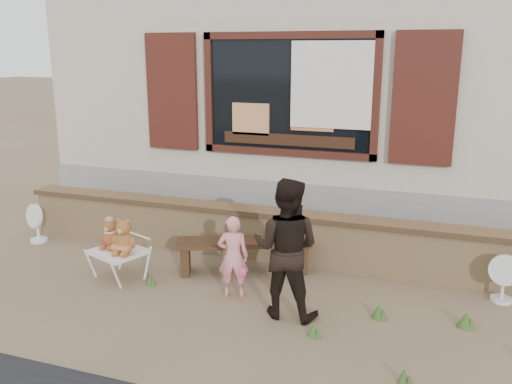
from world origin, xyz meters
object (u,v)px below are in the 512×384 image
at_px(teddy_bear_left, 110,233).
at_px(teddy_bear_right, 124,235).
at_px(folding_chair, 118,253).
at_px(adult, 286,248).
at_px(bench, 244,249).
at_px(child, 233,257).

height_order(teddy_bear_left, teddy_bear_right, teddy_bear_right).
xyz_separation_m(folding_chair, adult, (2.13, -0.22, 0.40)).
distance_m(bench, folding_chair, 1.50).
distance_m(bench, adult, 1.26).
relative_size(folding_chair, teddy_bear_left, 1.95).
xyz_separation_m(bench, folding_chair, (-1.34, -0.67, 0.02)).
bearing_deg(bench, child, -102.35).
bearing_deg(bench, folding_chair, -176.39).
xyz_separation_m(folding_chair, child, (1.47, 0.01, 0.14)).
bearing_deg(folding_chair, teddy_bear_right, -0.00).
bearing_deg(child, folding_chair, -16.46).
bearing_deg(adult, teddy_bear_right, -4.29).
height_order(bench, teddy_bear_left, teddy_bear_left).
relative_size(bench, adult, 1.13).
height_order(folding_chair, teddy_bear_right, teddy_bear_right).
bearing_deg(adult, child, -18.18).
bearing_deg(bench, adult, -71.16).
bearing_deg(adult, folding_chair, -5.30).
distance_m(teddy_bear_left, teddy_bear_right, 0.28).
bearing_deg(child, bench, -96.26).
bearing_deg(teddy_bear_left, bench, 43.36).
distance_m(bench, teddy_bear_left, 1.62).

